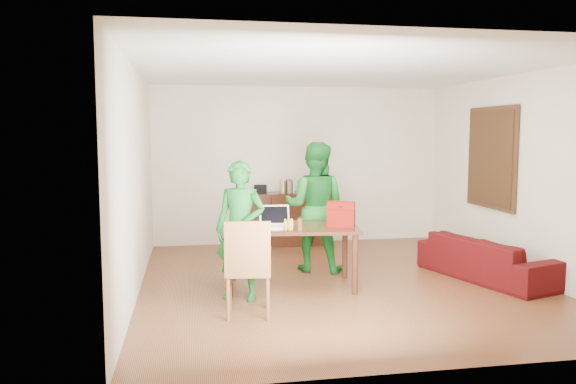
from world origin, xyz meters
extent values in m
cube|color=#411D10|center=(0.00, 0.00, -0.05)|extent=(5.00, 5.50, 0.10)
cube|color=white|center=(0.00, 0.00, 2.75)|extent=(5.00, 5.50, 0.10)
cube|color=beige|center=(0.00, 2.80, 1.35)|extent=(5.00, 0.10, 2.70)
cube|color=beige|center=(0.00, -2.80, 1.35)|extent=(5.00, 0.10, 2.70)
cube|color=beige|center=(-2.55, 0.00, 1.35)|extent=(0.10, 5.50, 2.70)
cube|color=beige|center=(2.55, 0.00, 1.35)|extent=(0.10, 5.50, 2.70)
cube|color=#3F2614|center=(2.46, 0.70, 1.55)|extent=(0.04, 1.28, 1.48)
cube|color=#452F14|center=(2.43, 0.70, 1.55)|extent=(0.01, 1.18, 1.36)
cube|color=black|center=(-0.20, 2.51, 0.45)|extent=(1.40, 0.45, 0.90)
cube|color=black|center=(-0.70, 2.51, 0.97)|extent=(0.20, 0.14, 0.14)
cube|color=#A6A8AF|center=(0.25, 2.51, 0.97)|extent=(0.24, 0.22, 0.14)
ellipsoid|color=#1A31A9|center=(0.25, 2.51, 1.08)|extent=(0.14, 0.14, 0.07)
cube|color=black|center=(-0.65, -0.10, 0.75)|extent=(1.73, 1.11, 0.04)
cylinder|color=black|center=(-1.43, -0.39, 0.36)|extent=(0.07, 0.07, 0.73)
cylinder|color=black|center=(0.03, -0.56, 0.36)|extent=(0.07, 0.07, 0.73)
cylinder|color=black|center=(-1.34, 0.36, 0.36)|extent=(0.07, 0.07, 0.73)
cylinder|color=black|center=(0.12, 0.19, 0.36)|extent=(0.07, 0.07, 0.73)
cube|color=brown|center=(-1.29, -1.10, 0.48)|extent=(0.52, 0.50, 0.05)
cube|color=brown|center=(-1.31, -1.30, 0.76)|extent=(0.47, 0.09, 0.53)
imported|color=#145E1F|center=(-1.31, -0.49, 0.80)|extent=(0.69, 0.58, 1.60)
imported|color=#16661E|center=(-0.17, 0.68, 0.89)|extent=(1.07, 0.97, 1.79)
cube|color=white|center=(-0.86, -0.20, 0.78)|extent=(0.38, 0.28, 0.02)
cube|color=black|center=(-0.86, -0.20, 0.91)|extent=(0.37, 0.11, 0.23)
cylinder|color=#5C2C15|center=(-0.61, -0.46, 0.85)|extent=(0.07, 0.07, 0.17)
cube|color=maroon|center=(-0.05, -0.23, 0.89)|extent=(0.38, 0.30, 0.25)
imported|color=#3E0908|center=(1.95, -0.17, 0.28)|extent=(1.27, 2.03, 0.55)
camera|label=1|loc=(-1.88, -6.82, 1.91)|focal=35.00mm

